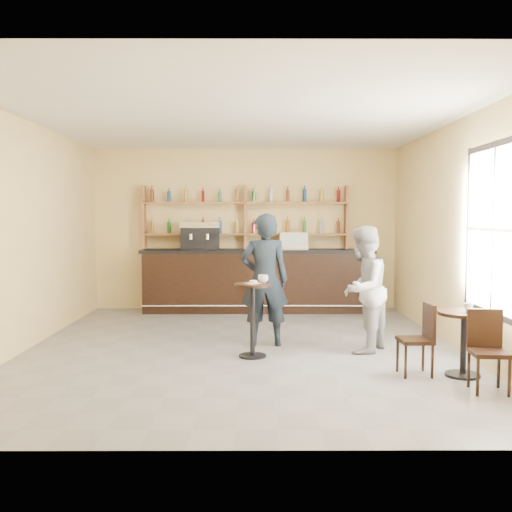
{
  "coord_description": "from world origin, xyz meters",
  "views": [
    {
      "loc": [
        0.16,
        -7.91,
        1.86
      ],
      "look_at": [
        0.2,
        0.8,
        1.25
      ],
      "focal_mm": 40.0,
      "sensor_mm": 36.0,
      "label": 1
    }
  ],
  "objects_px": {
    "chair_west": "(415,339)",
    "cafe_table": "(463,344)",
    "bar_counter": "(257,280)",
    "patron_second": "(363,289)",
    "chair_south": "(489,352)",
    "espresso_machine": "(200,236)",
    "pastry_case": "(293,241)",
    "man_main": "(265,280)",
    "pedestal_table": "(253,320)"
  },
  "relations": [
    {
      "from": "man_main",
      "to": "cafe_table",
      "type": "relative_size",
      "value": 2.5
    },
    {
      "from": "chair_west",
      "to": "patron_second",
      "type": "relative_size",
      "value": 0.49
    },
    {
      "from": "bar_counter",
      "to": "espresso_machine",
      "type": "distance_m",
      "value": 1.41
    },
    {
      "from": "bar_counter",
      "to": "man_main",
      "type": "bearing_deg",
      "value": -88.4
    },
    {
      "from": "bar_counter",
      "to": "cafe_table",
      "type": "distance_m",
      "value": 5.13
    },
    {
      "from": "pastry_case",
      "to": "chair_south",
      "type": "xyz_separation_m",
      "value": [
        1.72,
        -5.15,
        -0.95
      ]
    },
    {
      "from": "espresso_machine",
      "to": "chair_west",
      "type": "bearing_deg",
      "value": -60.82
    },
    {
      "from": "bar_counter",
      "to": "cafe_table",
      "type": "bearing_deg",
      "value": -62.57
    },
    {
      "from": "bar_counter",
      "to": "patron_second",
      "type": "distance_m",
      "value": 3.64
    },
    {
      "from": "espresso_machine",
      "to": "patron_second",
      "type": "xyz_separation_m",
      "value": [
        2.53,
        -3.34,
        -0.61
      ]
    },
    {
      "from": "pastry_case",
      "to": "cafe_table",
      "type": "height_order",
      "value": "pastry_case"
    },
    {
      "from": "espresso_machine",
      "to": "pastry_case",
      "type": "relative_size",
      "value": 1.34
    },
    {
      "from": "man_main",
      "to": "chair_south",
      "type": "distance_m",
      "value": 3.25
    },
    {
      "from": "man_main",
      "to": "pedestal_table",
      "type": "bearing_deg",
      "value": 74.02
    },
    {
      "from": "pedestal_table",
      "to": "cafe_table",
      "type": "xyz_separation_m",
      "value": [
        2.45,
        -0.92,
        -0.11
      ]
    },
    {
      "from": "man_main",
      "to": "patron_second",
      "type": "height_order",
      "value": "man_main"
    },
    {
      "from": "chair_west",
      "to": "patron_second",
      "type": "bearing_deg",
      "value": -164.0
    },
    {
      "from": "man_main",
      "to": "chair_west",
      "type": "height_order",
      "value": "man_main"
    },
    {
      "from": "espresso_machine",
      "to": "cafe_table",
      "type": "xyz_separation_m",
      "value": [
        3.47,
        -4.55,
        -1.1
      ]
    },
    {
      "from": "espresso_machine",
      "to": "man_main",
      "type": "xyz_separation_m",
      "value": [
        1.19,
        -2.95,
        -0.53
      ]
    },
    {
      "from": "man_main",
      "to": "patron_second",
      "type": "relative_size",
      "value": 1.1
    },
    {
      "from": "cafe_table",
      "to": "chair_south",
      "type": "bearing_deg",
      "value": -85.24
    },
    {
      "from": "chair_west",
      "to": "chair_south",
      "type": "distance_m",
      "value": 0.88
    },
    {
      "from": "pedestal_table",
      "to": "espresso_machine",
      "type": "bearing_deg",
      "value": 105.7
    },
    {
      "from": "bar_counter",
      "to": "espresso_machine",
      "type": "height_order",
      "value": "espresso_machine"
    },
    {
      "from": "pastry_case",
      "to": "chair_west",
      "type": "xyz_separation_m",
      "value": [
        1.12,
        -4.5,
        -0.96
      ]
    },
    {
      "from": "bar_counter",
      "to": "patron_second",
      "type": "height_order",
      "value": "patron_second"
    },
    {
      "from": "cafe_table",
      "to": "pastry_case",
      "type": "bearing_deg",
      "value": 110.1
    },
    {
      "from": "cafe_table",
      "to": "chair_south",
      "type": "xyz_separation_m",
      "value": [
        0.05,
        -0.6,
        0.05
      ]
    },
    {
      "from": "man_main",
      "to": "pastry_case",
      "type": "bearing_deg",
      "value": -103.67
    },
    {
      "from": "espresso_machine",
      "to": "cafe_table",
      "type": "bearing_deg",
      "value": -56.47
    },
    {
      "from": "espresso_machine",
      "to": "pastry_case",
      "type": "height_order",
      "value": "espresso_machine"
    },
    {
      "from": "pastry_case",
      "to": "patron_second",
      "type": "bearing_deg",
      "value": -80.62
    },
    {
      "from": "man_main",
      "to": "patron_second",
      "type": "bearing_deg",
      "value": 161.51
    },
    {
      "from": "espresso_machine",
      "to": "pedestal_table",
      "type": "bearing_deg",
      "value": -78.11
    },
    {
      "from": "espresso_machine",
      "to": "man_main",
      "type": "distance_m",
      "value": 3.22
    },
    {
      "from": "espresso_machine",
      "to": "chair_west",
      "type": "relative_size",
      "value": 0.87
    },
    {
      "from": "bar_counter",
      "to": "espresso_machine",
      "type": "xyz_separation_m",
      "value": [
        -1.11,
        0.0,
        0.87
      ]
    },
    {
      "from": "cafe_table",
      "to": "patron_second",
      "type": "distance_m",
      "value": 1.6
    },
    {
      "from": "bar_counter",
      "to": "cafe_table",
      "type": "height_order",
      "value": "bar_counter"
    },
    {
      "from": "espresso_machine",
      "to": "pastry_case",
      "type": "distance_m",
      "value": 1.81
    },
    {
      "from": "cafe_table",
      "to": "chair_west",
      "type": "relative_size",
      "value": 0.9
    },
    {
      "from": "espresso_machine",
      "to": "patron_second",
      "type": "relative_size",
      "value": 0.43
    },
    {
      "from": "pedestal_table",
      "to": "cafe_table",
      "type": "relative_size",
      "value": 1.29
    },
    {
      "from": "bar_counter",
      "to": "chair_south",
      "type": "relative_size",
      "value": 5.21
    },
    {
      "from": "chair_west",
      "to": "chair_south",
      "type": "relative_size",
      "value": 0.98
    },
    {
      "from": "espresso_machine",
      "to": "chair_south",
      "type": "height_order",
      "value": "espresso_machine"
    },
    {
      "from": "pastry_case",
      "to": "bar_counter",
      "type": "bearing_deg",
      "value": 177.14
    },
    {
      "from": "pastry_case",
      "to": "chair_west",
      "type": "bearing_deg",
      "value": -78.94
    },
    {
      "from": "chair_west",
      "to": "cafe_table",
      "type": "bearing_deg",
      "value": 82.16
    }
  ]
}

